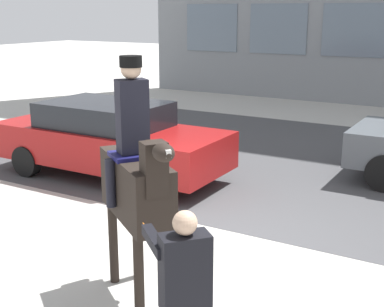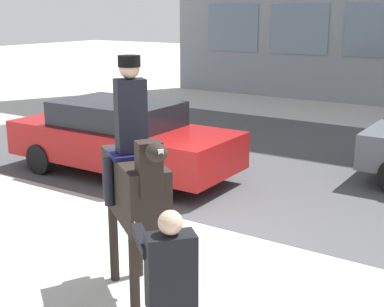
# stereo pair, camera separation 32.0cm
# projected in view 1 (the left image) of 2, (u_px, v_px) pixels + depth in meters

# --- Properties ---
(ground_plane) EXTENTS (80.00, 80.00, 0.00)m
(ground_plane) POSITION_uv_depth(u_px,v_px,m) (215.00, 243.00, 7.65)
(ground_plane) COLOR #B2AFA8
(road_surface) EXTENTS (19.00, 8.50, 0.01)m
(road_surface) POSITION_uv_depth(u_px,v_px,m) (317.00, 164.00, 11.62)
(road_surface) COLOR #444447
(road_surface) RESTS_ON ground_plane
(mounted_horse_lead) EXTENTS (1.54, 1.23, 2.77)m
(mounted_horse_lead) POSITION_uv_depth(u_px,v_px,m) (137.00, 181.00, 5.83)
(mounted_horse_lead) COLOR black
(mounted_horse_lead) RESTS_ON ground_plane
(pedestrian_bystander) EXTENTS (0.88, 0.58, 1.72)m
(pedestrian_bystander) POSITION_uv_depth(u_px,v_px,m) (184.00, 292.00, 4.33)
(pedestrian_bystander) COLOR black
(pedestrian_bystander) RESTS_ON ground_plane
(street_car_near_lane) EXTENTS (4.74, 1.92, 1.50)m
(street_car_near_lane) POSITION_uv_depth(u_px,v_px,m) (109.00, 138.00, 10.59)
(street_car_near_lane) COLOR maroon
(street_car_near_lane) RESTS_ON ground_plane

